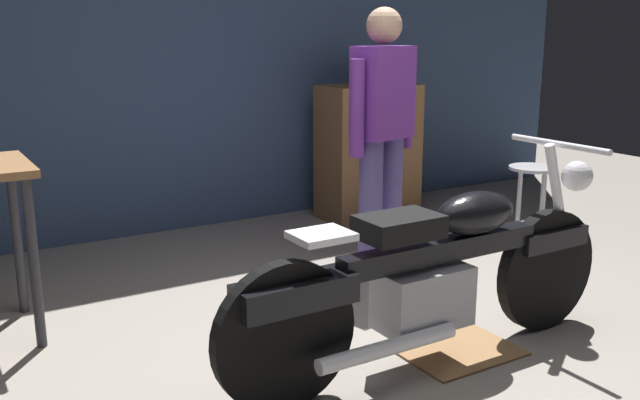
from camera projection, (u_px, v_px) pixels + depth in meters
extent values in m
plane|color=gray|center=(387.00, 366.00, 3.31)|extent=(12.00, 12.00, 0.00)
cube|color=#384C70|center=(168.00, 28.00, 5.27)|extent=(8.00, 0.12, 3.10)
cylinder|color=#2D2D33|center=(34.00, 264.00, 3.42)|extent=(0.05, 0.05, 0.86)
cylinder|color=#2D2D33|center=(17.00, 238.00, 3.85)|extent=(0.05, 0.05, 0.86)
cylinder|color=black|center=(546.00, 270.00, 3.66)|extent=(0.64, 0.07, 0.64)
cylinder|color=black|center=(285.00, 336.00, 2.88)|extent=(0.64, 0.07, 0.64)
cube|color=black|center=(549.00, 238.00, 3.62)|extent=(0.44, 0.14, 0.10)
cube|color=black|center=(295.00, 293.00, 2.86)|extent=(0.52, 0.18, 0.12)
cube|color=gray|center=(423.00, 297.00, 3.24)|extent=(0.44, 0.24, 0.28)
cube|color=black|center=(441.00, 250.00, 3.24)|extent=(1.10, 0.11, 0.10)
ellipsoid|color=black|center=(475.00, 213.00, 3.31)|extent=(0.44, 0.22, 0.20)
cube|color=black|center=(399.00, 226.00, 3.08)|extent=(0.36, 0.24, 0.10)
cube|color=silver|center=(321.00, 236.00, 2.87)|extent=(0.24, 0.20, 0.03)
cylinder|color=silver|center=(559.00, 207.00, 3.62)|extent=(0.26, 0.05, 0.68)
cylinder|color=silver|center=(559.00, 144.00, 3.52)|extent=(0.04, 0.60, 0.03)
sphere|color=silver|center=(577.00, 176.00, 3.64)|extent=(0.16, 0.16, 0.16)
cylinder|color=silver|center=(388.00, 348.00, 3.00)|extent=(0.70, 0.07, 0.07)
cylinder|color=#554C8A|center=(390.00, 203.00, 4.57)|extent=(0.15, 0.15, 0.88)
cylinder|color=#554C8A|center=(370.00, 209.00, 4.43)|extent=(0.15, 0.15, 0.88)
cube|color=#72339E|center=(383.00, 92.00, 4.33)|extent=(0.42, 0.31, 0.56)
cylinder|color=#72339E|center=(406.00, 103.00, 4.52)|extent=(0.09, 0.09, 0.58)
cylinder|color=#72339E|center=(357.00, 109.00, 4.19)|extent=(0.09, 0.09, 0.58)
sphere|color=tan|center=(384.00, 26.00, 4.24)|extent=(0.22, 0.22, 0.22)
cylinder|color=#B2B2B7|center=(533.00, 168.00, 4.74)|extent=(0.32, 0.32, 0.02)
cylinder|color=#B2B2B7|center=(541.00, 212.00, 4.87)|extent=(0.02, 0.02, 0.62)
cylinder|color=#B2B2B7|center=(518.00, 211.00, 4.91)|extent=(0.02, 0.02, 0.62)
cylinder|color=#B2B2B7|center=(518.00, 216.00, 4.76)|extent=(0.02, 0.02, 0.62)
cylinder|color=#B2B2B7|center=(542.00, 218.00, 4.72)|extent=(0.02, 0.02, 0.62)
cube|color=brown|center=(368.00, 152.00, 5.84)|extent=(0.80, 0.44, 1.10)
sphere|color=tan|center=(385.00, 119.00, 5.58)|extent=(0.04, 0.04, 0.04)
sphere|color=tan|center=(385.00, 156.00, 5.65)|extent=(0.04, 0.04, 0.04)
sphere|color=tan|center=(384.00, 192.00, 5.72)|extent=(0.04, 0.04, 0.04)
cube|color=olive|center=(460.00, 352.00, 3.44)|extent=(0.56, 0.40, 0.01)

